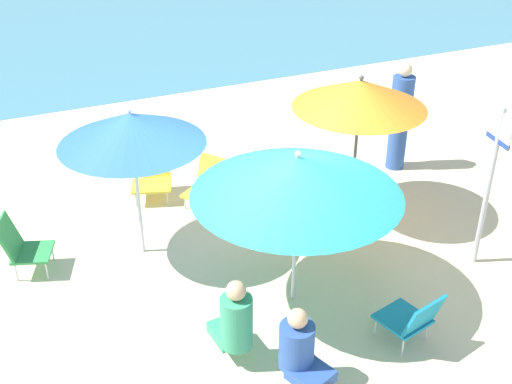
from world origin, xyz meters
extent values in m
plane|color=beige|center=(0.00, 0.00, 0.00)|extent=(40.00, 40.00, 0.00)
cube|color=teal|center=(0.00, 13.94, 0.00)|extent=(40.00, 16.00, 0.01)
cylinder|color=#4C4C51|center=(1.58, 0.79, 0.93)|extent=(0.04, 0.04, 1.85)
cone|color=orange|center=(1.58, 0.79, 1.68)|extent=(1.64, 1.64, 0.35)
sphere|color=#4C4C51|center=(1.58, 0.79, 1.88)|extent=(0.06, 0.06, 0.06)
cylinder|color=silver|center=(-1.16, 1.05, 0.90)|extent=(0.04, 0.04, 1.80)
cone|color=blue|center=(-1.16, 1.05, 1.62)|extent=(1.64, 1.64, 0.36)
sphere|color=silver|center=(-1.16, 1.05, 1.83)|extent=(0.06, 0.06, 0.06)
cylinder|color=silver|center=(0.08, -0.48, 0.86)|extent=(0.04, 0.04, 1.72)
cone|color=teal|center=(0.08, -0.48, 1.51)|extent=(2.13, 2.13, 0.42)
sphere|color=silver|center=(0.08, -0.48, 1.75)|extent=(0.06, 0.06, 0.06)
cube|color=teal|center=(0.78, -1.49, 0.25)|extent=(0.54, 0.54, 0.03)
cube|color=teal|center=(0.84, -1.72, 0.44)|extent=(0.47, 0.25, 0.38)
cylinder|color=silver|center=(0.57, -1.36, 0.12)|extent=(0.02, 0.02, 0.23)
cylinder|color=silver|center=(0.91, -1.28, 0.12)|extent=(0.02, 0.02, 0.23)
cylinder|color=silver|center=(0.65, -1.71, 0.12)|extent=(0.02, 0.02, 0.23)
cylinder|color=silver|center=(1.00, -1.62, 0.12)|extent=(0.02, 0.02, 0.23)
cube|color=gold|center=(-0.12, 1.75, 0.20)|extent=(0.65, 0.65, 0.03)
cube|color=gold|center=(0.08, 1.90, 0.41)|extent=(0.41, 0.48, 0.42)
cylinder|color=silver|center=(-0.16, 1.49, 0.09)|extent=(0.02, 0.02, 0.18)
cylinder|color=silver|center=(-0.39, 1.79, 0.09)|extent=(0.02, 0.02, 0.18)
cylinder|color=silver|center=(0.14, 1.71, 0.09)|extent=(0.02, 0.02, 0.18)
cylinder|color=silver|center=(-0.08, 2.01, 0.09)|extent=(0.02, 0.02, 0.18)
cube|color=#33934C|center=(-2.40, 1.16, 0.26)|extent=(0.54, 0.56, 0.03)
cube|color=#33934C|center=(-2.62, 1.24, 0.48)|extent=(0.30, 0.47, 0.44)
cylinder|color=silver|center=(-2.19, 1.27, 0.12)|extent=(0.02, 0.02, 0.24)
cylinder|color=silver|center=(-2.30, 0.94, 0.12)|extent=(0.02, 0.02, 0.24)
cylinder|color=silver|center=(-2.50, 1.38, 0.12)|extent=(0.02, 0.02, 0.24)
cylinder|color=silver|center=(-2.62, 1.05, 0.12)|extent=(0.02, 0.02, 0.24)
cube|color=gold|center=(-0.71, 2.22, 0.23)|extent=(0.65, 0.63, 0.03)
cube|color=gold|center=(-0.63, 2.47, 0.42)|extent=(0.55, 0.30, 0.37)
cylinder|color=silver|center=(-0.57, 1.97, 0.11)|extent=(0.02, 0.02, 0.21)
cylinder|color=silver|center=(-0.97, 2.10, 0.11)|extent=(0.02, 0.02, 0.21)
cylinder|color=silver|center=(-0.45, 2.35, 0.11)|extent=(0.02, 0.02, 0.21)
cylinder|color=silver|center=(-0.85, 2.48, 0.11)|extent=(0.02, 0.02, 0.21)
cube|color=#2D519E|center=(-0.39, -1.76, 0.23)|extent=(0.42, 0.45, 0.12)
cylinder|color=#2D519E|center=(-0.45, -1.60, 0.45)|extent=(0.32, 0.32, 0.45)
sphere|color=#DBAD84|center=(-0.45, -1.60, 0.76)|extent=(0.18, 0.18, 0.18)
cube|color=#389970|center=(-0.86, -0.96, 0.23)|extent=(0.33, 0.38, 0.12)
cylinder|color=#DBAD84|center=(-0.87, -0.80, 0.12)|extent=(0.12, 0.12, 0.23)
cylinder|color=#389970|center=(-0.84, -1.14, 0.50)|extent=(0.30, 0.30, 0.54)
sphere|color=#DBAD84|center=(-0.84, -1.14, 0.86)|extent=(0.19, 0.19, 0.19)
cylinder|color=#2D519E|center=(2.89, 1.69, 0.39)|extent=(0.27, 0.27, 0.78)
cylinder|color=#2D519E|center=(2.89, 1.69, 1.10)|extent=(0.32, 0.32, 0.63)
sphere|color=beige|center=(2.89, 1.69, 1.52)|extent=(0.20, 0.20, 0.20)
cylinder|color=#ADADB2|center=(2.35, -0.74, 0.97)|extent=(0.06, 0.06, 1.94)
cube|color=white|center=(2.35, -0.74, 1.72)|extent=(0.09, 0.40, 0.35)
cube|color=navy|center=(2.35, -0.74, 1.57)|extent=(0.09, 0.40, 0.06)
camera|label=1|loc=(-2.56, -5.45, 4.50)|focal=45.69mm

